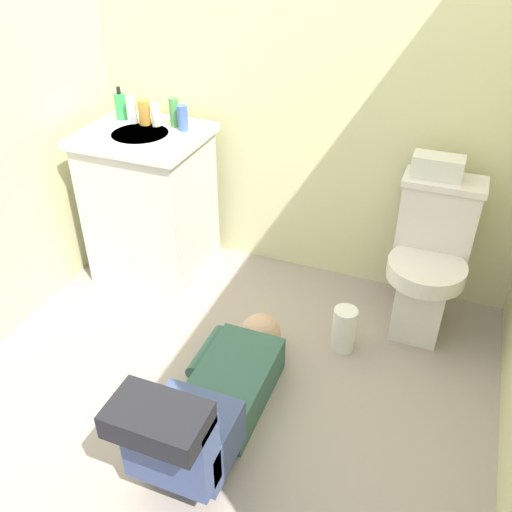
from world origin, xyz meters
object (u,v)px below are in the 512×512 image
Objects in this scene: bottle_blue at (183,118)px; bottle_clear at (132,110)px; faucet at (155,113)px; paper_towel_roll at (344,329)px; tissue_box at (438,167)px; toilet at (428,261)px; bottle_white at (156,115)px; vanity_cabinet at (151,204)px; person_plumber at (212,401)px; bottle_green at (174,112)px; bottle_amber at (144,112)px; soap_dispenser at (121,106)px.

bottle_clear is at bearing -179.86° from bottle_blue.
paper_towel_roll is (1.14, -0.39, -0.76)m from faucet.
toilet is at bearing -63.57° from tissue_box.
tissue_box is at bearing 3.16° from bottle_blue.
tissue_box is 2.00× the size of bottle_white.
vanity_cabinet is at bearing -103.54° from bottle_white.
vanity_cabinet is 0.77× the size of person_plumber.
tissue_box is (1.39, 0.16, 0.38)m from vanity_cabinet.
bottle_clear reaches higher than bottle_white.
vanity_cabinet is at bearing 167.65° from paper_towel_roll.
faucet is 0.44× the size of paper_towel_roll.
bottle_white is 0.10m from bottle_green.
bottle_amber is at bearing -177.43° from tissue_box.
bottle_amber reaches higher than tissue_box.
person_plumber is 6.42× the size of soap_dispenser.
paper_towel_roll is (-0.25, -0.41, -0.69)m from tissue_box.
faucet is 0.76× the size of bottle_clear.
paper_towel_roll is (1.11, -0.35, -0.76)m from bottle_white.
bottle_white reaches higher than paper_towel_roll.
soap_dispenser is at bearing -173.99° from faucet.
bottle_blue is (0.22, -0.00, 0.00)m from bottle_amber.
faucet is 0.09× the size of person_plumber.
tissue_box reaches higher than toilet.
bottle_green is at bearing 122.46° from person_plumber.
vanity_cabinet is 0.47m from faucet.
bottle_blue reaches higher than person_plumber.
person_plumber is 1.44m from bottle_white.
faucet is at bearing 121.79° from bottle_white.
person_plumber is (0.78, -0.91, -0.24)m from vanity_cabinet.
bottle_amber is (-0.82, 1.01, 0.71)m from person_plumber.
tissue_box is (0.62, 1.07, 0.62)m from person_plumber.
bottle_white is 0.77× the size of bottle_green.
bottle_white reaches higher than person_plumber.
bottle_green is at bearing 1.24° from soap_dispenser.
bottle_blue is (-1.26, 0.02, 0.51)m from toilet.
vanity_cabinet is 4.94× the size of soap_dispenser.
bottle_blue is (-1.21, -0.07, 0.08)m from tissue_box.
paper_towel_roll is at bearing -19.70° from bottle_blue.
faucet is 0.05m from bottle_white.
vanity_cabinet is 0.50m from bottle_green.
bottle_amber reaches higher than toilet.
bottle_clear is (-0.11, 0.09, 0.47)m from vanity_cabinet.
soap_dispenser is at bearing 174.86° from bottle_white.
faucet is 0.70× the size of bottle_green.
toilet is at bearing -2.79° from faucet.
bottle_white is at bearing 126.60° from person_plumber.
paper_towel_roll is at bearing -17.45° from bottle_white.
person_plumber is 8.04× the size of bottle_clear.
vanity_cabinet is 0.51m from bottle_blue.
faucet is 0.82× the size of bottle_amber.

